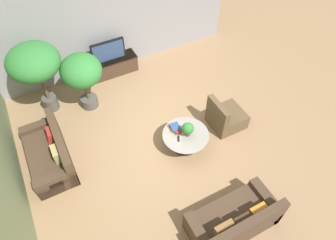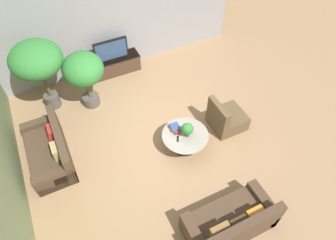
{
  "view_description": "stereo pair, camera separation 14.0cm",
  "coord_description": "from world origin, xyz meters",
  "px_view_note": "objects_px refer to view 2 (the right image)",
  "views": [
    {
      "loc": [
        -1.92,
        -3.93,
        5.84
      ],
      "look_at": [
        0.2,
        0.11,
        0.55
      ],
      "focal_mm": 32.0,
      "sensor_mm": 36.0,
      "label": 1
    },
    {
      "loc": [
        -1.8,
        -3.99,
        5.84
      ],
      "look_at": [
        0.2,
        0.11,
        0.55
      ],
      "focal_mm": 32.0,
      "sensor_mm": 36.0,
      "label": 2
    }
  ],
  "objects_px": {
    "television": "(111,50)",
    "coffee_table": "(185,138)",
    "media_console": "(114,65)",
    "couch_by_wall": "(50,151)",
    "potted_plant_tabletop": "(187,129)",
    "armchair_wicker": "(226,119)",
    "potted_palm_tall": "(37,61)",
    "potted_palm_corner": "(83,71)",
    "couch_near_entry": "(231,223)"
  },
  "relations": [
    {
      "from": "television",
      "to": "potted_palm_corner",
      "type": "relative_size",
      "value": 0.6
    },
    {
      "from": "media_console",
      "to": "potted_plant_tabletop",
      "type": "xyz_separation_m",
      "value": [
        0.62,
        -3.35,
        0.41
      ]
    },
    {
      "from": "potted_palm_tall",
      "to": "couch_near_entry",
      "type": "bearing_deg",
      "value": -64.18
    },
    {
      "from": "coffee_table",
      "to": "couch_near_entry",
      "type": "xyz_separation_m",
      "value": [
        -0.16,
        -2.13,
        -0.03
      ]
    },
    {
      "from": "armchair_wicker",
      "to": "potted_plant_tabletop",
      "type": "bearing_deg",
      "value": 97.11
    },
    {
      "from": "media_console",
      "to": "potted_palm_tall",
      "type": "bearing_deg",
      "value": -162.69
    },
    {
      "from": "media_console",
      "to": "couch_near_entry",
      "type": "relative_size",
      "value": 0.9
    },
    {
      "from": "media_console",
      "to": "coffee_table",
      "type": "height_order",
      "value": "media_console"
    },
    {
      "from": "potted_plant_tabletop",
      "to": "television",
      "type": "bearing_deg",
      "value": 100.54
    },
    {
      "from": "media_console",
      "to": "couch_by_wall",
      "type": "xyz_separation_m",
      "value": [
        -2.29,
        -2.3,
        0.03
      ]
    },
    {
      "from": "armchair_wicker",
      "to": "potted_plant_tabletop",
      "type": "distance_m",
      "value": 1.26
    },
    {
      "from": "media_console",
      "to": "coffee_table",
      "type": "distance_m",
      "value": 3.38
    },
    {
      "from": "coffee_table",
      "to": "couch_by_wall",
      "type": "distance_m",
      "value": 3.07
    },
    {
      "from": "coffee_table",
      "to": "potted_palm_corner",
      "type": "relative_size",
      "value": 0.67
    },
    {
      "from": "couch_near_entry",
      "to": "armchair_wicker",
      "type": "bearing_deg",
      "value": -121.33
    },
    {
      "from": "potted_palm_tall",
      "to": "potted_palm_corner",
      "type": "distance_m",
      "value": 1.06
    },
    {
      "from": "media_console",
      "to": "potted_palm_corner",
      "type": "distance_m",
      "value": 1.63
    },
    {
      "from": "coffee_table",
      "to": "armchair_wicker",
      "type": "xyz_separation_m",
      "value": [
        1.21,
        0.12,
        -0.04
      ]
    },
    {
      "from": "potted_palm_corner",
      "to": "television",
      "type": "bearing_deg",
      "value": 44.74
    },
    {
      "from": "armchair_wicker",
      "to": "potted_palm_tall",
      "type": "bearing_deg",
      "value": 54.95
    },
    {
      "from": "television",
      "to": "potted_palm_corner",
      "type": "xyz_separation_m",
      "value": [
        -0.98,
        -0.97,
        0.33
      ]
    },
    {
      "from": "potted_palm_tall",
      "to": "potted_palm_corner",
      "type": "bearing_deg",
      "value": -22.22
    },
    {
      "from": "couch_near_entry",
      "to": "potted_plant_tabletop",
      "type": "relative_size",
      "value": 4.67
    },
    {
      "from": "coffee_table",
      "to": "couch_near_entry",
      "type": "height_order",
      "value": "couch_near_entry"
    },
    {
      "from": "media_console",
      "to": "coffee_table",
      "type": "xyz_separation_m",
      "value": [
        0.6,
        -3.33,
        0.06
      ]
    },
    {
      "from": "potted_plant_tabletop",
      "to": "armchair_wicker",
      "type": "bearing_deg",
      "value": 7.11
    },
    {
      "from": "media_console",
      "to": "couch_near_entry",
      "type": "distance_m",
      "value": 5.47
    },
    {
      "from": "coffee_table",
      "to": "potted_plant_tabletop",
      "type": "distance_m",
      "value": 0.35
    },
    {
      "from": "television",
      "to": "couch_by_wall",
      "type": "height_order",
      "value": "television"
    },
    {
      "from": "potted_palm_corner",
      "to": "potted_palm_tall",
      "type": "bearing_deg",
      "value": 157.78
    },
    {
      "from": "coffee_table",
      "to": "potted_plant_tabletop",
      "type": "relative_size",
      "value": 2.92
    },
    {
      "from": "couch_by_wall",
      "to": "potted_palm_tall",
      "type": "bearing_deg",
      "value": 167.32
    },
    {
      "from": "coffee_table",
      "to": "armchair_wicker",
      "type": "bearing_deg",
      "value": 5.7
    },
    {
      "from": "television",
      "to": "armchair_wicker",
      "type": "xyz_separation_m",
      "value": [
        1.81,
        -3.2,
        -0.52
      ]
    },
    {
      "from": "media_console",
      "to": "armchair_wicker",
      "type": "xyz_separation_m",
      "value": [
        1.81,
        -3.2,
        0.02
      ]
    },
    {
      "from": "couch_by_wall",
      "to": "armchair_wicker",
      "type": "distance_m",
      "value": 4.2
    },
    {
      "from": "potted_plant_tabletop",
      "to": "coffee_table",
      "type": "bearing_deg",
      "value": 136.36
    },
    {
      "from": "couch_by_wall",
      "to": "couch_near_entry",
      "type": "height_order",
      "value": "same"
    },
    {
      "from": "television",
      "to": "potted_palm_tall",
      "type": "distance_m",
      "value": 2.11
    },
    {
      "from": "television",
      "to": "armchair_wicker",
      "type": "height_order",
      "value": "television"
    },
    {
      "from": "media_console",
      "to": "couch_near_entry",
      "type": "bearing_deg",
      "value": -85.39
    },
    {
      "from": "couch_by_wall",
      "to": "potted_palm_tall",
      "type": "xyz_separation_m",
      "value": [
        0.38,
        1.71,
        1.19
      ]
    },
    {
      "from": "coffee_table",
      "to": "armchair_wicker",
      "type": "distance_m",
      "value": 1.22
    },
    {
      "from": "couch_near_entry",
      "to": "potted_palm_tall",
      "type": "distance_m",
      "value": 5.53
    },
    {
      "from": "television",
      "to": "coffee_table",
      "type": "relative_size",
      "value": 0.89
    },
    {
      "from": "couch_near_entry",
      "to": "armchair_wicker",
      "type": "height_order",
      "value": "armchair_wicker"
    },
    {
      "from": "armchair_wicker",
      "to": "potted_palm_corner",
      "type": "height_order",
      "value": "potted_palm_corner"
    },
    {
      "from": "coffee_table",
      "to": "potted_palm_tall",
      "type": "bearing_deg",
      "value": 132.54
    },
    {
      "from": "media_console",
      "to": "armchair_wicker",
      "type": "height_order",
      "value": "armchair_wicker"
    },
    {
      "from": "couch_near_entry",
      "to": "potted_palm_corner",
      "type": "height_order",
      "value": "potted_palm_corner"
    }
  ]
}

